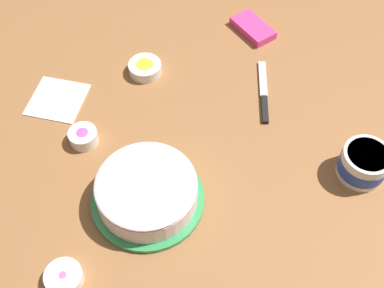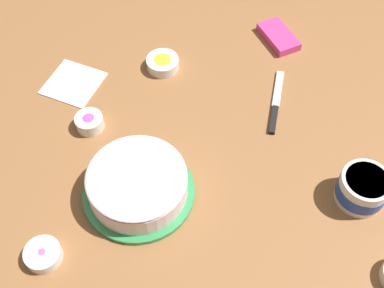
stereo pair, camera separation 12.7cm
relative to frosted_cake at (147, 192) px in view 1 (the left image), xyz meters
name	(u,v)px [view 1 (the left image)]	position (x,y,z in m)	size (l,w,h in m)	color
ground_plane	(213,128)	(-0.19, 0.21, -0.05)	(1.54, 1.54, 0.00)	#936038
frosted_cake	(147,192)	(0.00, 0.00, 0.00)	(0.28, 0.28, 0.10)	#339351
frosting_tub	(364,163)	(0.04, 0.55, 0.00)	(0.12, 0.12, 0.08)	white
spreading_knife	(264,96)	(-0.26, 0.38, -0.04)	(0.23, 0.08, 0.01)	silver
sprinkle_bowl_pink	(64,277)	(0.16, -0.22, -0.03)	(0.08, 0.08, 0.03)	white
sprinkle_bowl_rainbow	(83,136)	(-0.22, -0.14, -0.02)	(0.08, 0.08, 0.04)	white
sprinkle_bowl_yellow	(145,68)	(-0.44, 0.07, -0.03)	(0.10, 0.10, 0.04)	white
candy_box_lower	(253,28)	(-0.54, 0.43, -0.03)	(0.14, 0.08, 0.03)	#E53D8E
paper_napkin	(57,99)	(-0.38, -0.20, -0.04)	(0.15, 0.15, 0.01)	white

